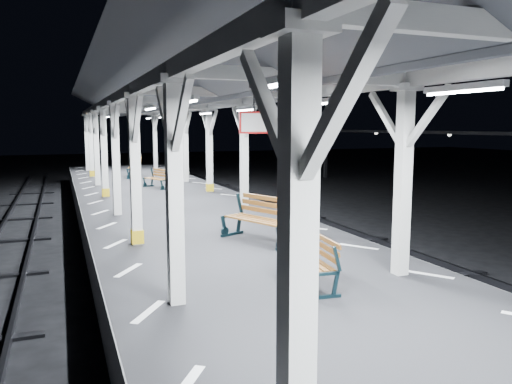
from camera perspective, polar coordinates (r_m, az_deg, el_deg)
ground at (r=10.36m, az=-0.26°, el=-12.85°), size 120.00×120.00×0.00m
platform at (r=10.19m, az=-0.26°, el=-10.22°), size 6.00×50.00×1.00m
hazard_stripes_left at (r=9.48m, az=-14.37°, el=-8.65°), size 1.00×48.00×0.01m
hazard_stripes_right at (r=11.14m, az=11.63°, el=-6.13°), size 1.00×48.00×0.01m
track_right at (r=12.91m, az=21.17°, el=-8.84°), size 2.20×60.00×0.16m
canopy at (r=9.74m, az=-0.23°, el=13.13°), size 5.40×49.00×4.65m
bench_near at (r=8.37m, az=6.40°, el=-7.56°), size 0.71×1.55×0.82m
bench_mid at (r=11.38m, az=0.63°, el=-2.94°), size 1.34×1.99×1.01m
bench_far at (r=21.57m, az=-11.07°, el=1.59°), size 1.02×1.56×0.80m
bench_extra at (r=26.36m, az=-13.53°, el=2.84°), size 1.03×1.98×1.02m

